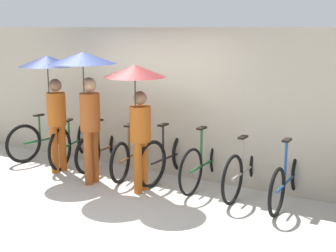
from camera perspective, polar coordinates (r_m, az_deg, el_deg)
ground_plane at (r=6.91m, az=-8.57°, el=-9.28°), size 30.00×30.00×0.00m
back_wall at (r=7.99m, az=-0.89°, el=3.00°), size 13.81×0.12×2.49m
parked_bicycle_0 at (r=9.36m, az=-14.29°, el=-1.42°), size 0.58×1.78×1.09m
parked_bicycle_1 at (r=8.89m, az=-11.34°, el=-1.90°), size 0.57×1.78×1.02m
parked_bicycle_2 at (r=8.51m, az=-7.68°, el=-2.64°), size 0.44×1.66×1.07m
parked_bicycle_3 at (r=8.08m, az=-4.18°, el=-3.35°), size 0.48×1.72×0.97m
parked_bicycle_4 at (r=7.75m, az=0.14°, el=-3.70°), size 0.44×1.74×0.99m
parked_bicycle_5 at (r=7.47m, az=4.71°, el=-4.40°), size 0.44×1.77×1.04m
parked_bicycle_6 at (r=7.22m, az=9.55°, el=-5.14°), size 0.44×1.80×1.10m
parked_bicycle_7 at (r=6.94m, az=14.48°, el=-6.28°), size 0.44×1.77×1.02m
pedestrian_leading at (r=8.12m, az=-14.08°, el=5.10°), size 0.94×0.94×2.03m
pedestrian_center at (r=7.34m, az=-10.04°, el=5.41°), size 1.02×1.02×2.12m
pedestrian_trailing at (r=6.88m, az=-3.80°, el=3.69°), size 0.90×0.90×1.96m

